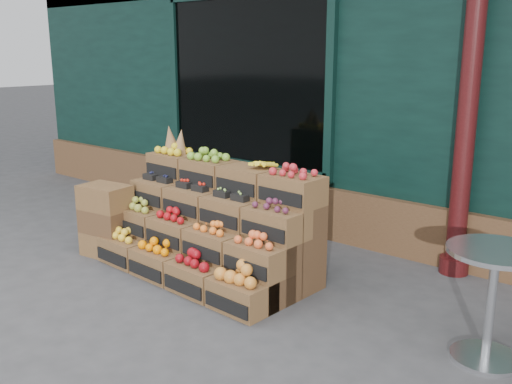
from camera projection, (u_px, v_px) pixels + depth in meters
The scene contains 6 objects.
ground at pixel (221, 308), 4.82m from camera, with size 60.00×60.00×0.00m, color #3D3D3F.
shop_facade at pixel (467, 30), 8.04m from camera, with size 12.00×6.24×4.80m.
crate_display at pixel (212, 230), 5.55m from camera, with size 2.20×1.14×1.35m.
spare_crates at pixel (106, 221), 5.99m from camera, with size 0.55×0.41×0.76m.
bistro_table at pixel (492, 292), 3.90m from camera, with size 0.66×0.66×0.83m.
shopkeeper at pixel (285, 134), 7.74m from camera, with size 0.74×0.49×2.04m, color #1E6934.
Camera 1 is at (3.07, -3.21, 2.13)m, focal length 40.00 mm.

